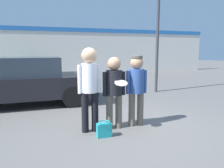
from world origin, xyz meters
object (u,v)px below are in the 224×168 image
person_middle_with_frisbee (114,87)px  person_right (136,84)px  handbag (104,129)px  person_left (90,82)px  shrub (24,68)px  parked_car_near (26,81)px

person_middle_with_frisbee → person_right: 0.56m
person_middle_with_frisbee → handbag: person_middle_with_frisbee is taller
person_left → shrub: 11.61m
person_right → handbag: (-0.91, -0.44, -0.82)m
person_left → handbag: bearing=-62.8°
shrub → handbag: size_ratio=3.44×
person_middle_with_frisbee → parked_car_near: person_middle_with_frisbee is taller
person_left → person_middle_with_frisbee: person_left is taller
person_left → person_middle_with_frisbee: bearing=1.8°
parked_car_near → handbag: parked_car_near is taller
person_middle_with_frisbee → person_right: bearing=3.8°
person_right → handbag: size_ratio=5.03×
person_right → handbag: 1.31m
person_right → parked_car_near: size_ratio=0.37×
shrub → person_left: bearing=-80.1°
person_left → parked_car_near: size_ratio=0.42×
person_middle_with_frisbee → person_right: size_ratio=0.99×
parked_car_near → shrub: (-0.57, 8.38, -0.21)m
person_right → shrub: person_right is taller
parked_car_near → shrub: bearing=93.9°
person_middle_with_frisbee → parked_car_near: size_ratio=0.37×
parked_car_near → shrub: size_ratio=3.90×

